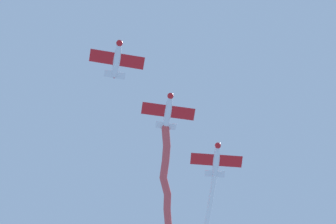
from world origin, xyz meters
TOP-DOWN VIEW (x-y plane):
  - airplane_lead at (1.30, -0.36)m, footprint 4.98×5.65m
  - airplane_left_wing at (-6.96, 1.59)m, footprint 4.93×5.72m
  - smoke_trail_left_wing at (-19.15, -4.68)m, footprint 22.37×9.39m
  - airplane_right_wing at (-15.22, 3.54)m, footprint 4.82×5.87m

SIDE VIEW (x-z plane):
  - airplane_lead at x=1.30m, z-range 82.23..83.76m
  - airplane_left_wing at x=-6.96m, z-range 82.48..84.01m
  - airplane_right_wing at x=-15.22m, z-range 82.73..84.26m
  - smoke_trail_left_wing at x=-19.15m, z-range 82.75..87.23m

